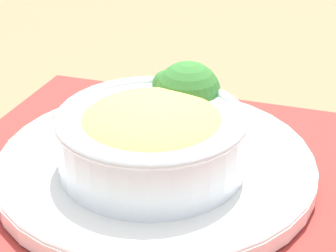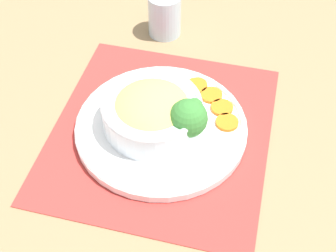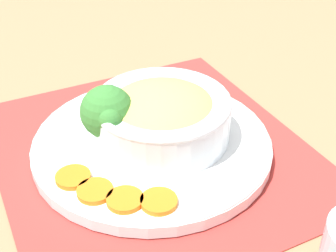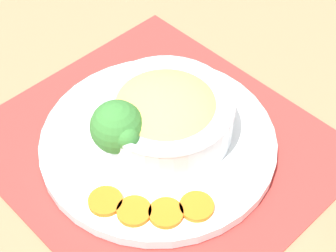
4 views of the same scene
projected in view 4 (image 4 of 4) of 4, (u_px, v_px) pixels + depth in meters
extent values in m
plane|color=#8C704C|center=(158.00, 148.00, 0.76)|extent=(4.00, 4.00, 0.00)
cube|color=#B2332D|center=(158.00, 147.00, 0.76)|extent=(0.48, 0.45, 0.00)
cylinder|color=white|center=(158.00, 142.00, 0.75)|extent=(0.31, 0.31, 0.02)
torus|color=white|center=(158.00, 138.00, 0.74)|extent=(0.31, 0.31, 0.01)
cylinder|color=silver|center=(167.00, 118.00, 0.73)|extent=(0.18, 0.18, 0.05)
torus|color=silver|center=(167.00, 104.00, 0.71)|extent=(0.18, 0.18, 0.01)
ellipsoid|color=#E0B75B|center=(167.00, 111.00, 0.72)|extent=(0.15, 0.15, 0.06)
cylinder|color=#84AD5B|center=(119.00, 146.00, 0.72)|extent=(0.03, 0.03, 0.02)
sphere|color=#387A33|center=(117.00, 127.00, 0.69)|extent=(0.07, 0.07, 0.07)
sphere|color=#387A33|center=(124.00, 135.00, 0.67)|extent=(0.03, 0.03, 0.03)
sphere|color=#387A33|center=(110.00, 116.00, 0.70)|extent=(0.03, 0.03, 0.03)
cylinder|color=orange|center=(105.00, 201.00, 0.67)|extent=(0.04, 0.04, 0.01)
cylinder|color=orange|center=(134.00, 211.00, 0.66)|extent=(0.04, 0.04, 0.01)
cylinder|color=orange|center=(166.00, 213.00, 0.66)|extent=(0.04, 0.04, 0.01)
cylinder|color=orange|center=(197.00, 206.00, 0.67)|extent=(0.04, 0.04, 0.01)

